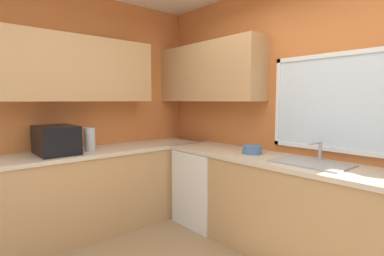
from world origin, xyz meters
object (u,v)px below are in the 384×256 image
(kettle, at_px, (90,139))
(sink_assembly, at_px, (311,162))
(dishwasher, at_px, (207,186))
(bowl, at_px, (252,149))
(microwave, at_px, (56,140))

(kettle, xyz_separation_m, sink_assembly, (1.90, 1.19, -0.11))
(sink_assembly, bearing_deg, kettle, -147.93)
(kettle, relative_size, sink_assembly, 0.40)
(sink_assembly, bearing_deg, dishwasher, -178.35)
(kettle, height_order, bowl, kettle)
(dishwasher, xyz_separation_m, sink_assembly, (1.26, 0.04, 0.49))
(kettle, bearing_deg, sink_assembly, 32.07)
(microwave, relative_size, sink_assembly, 0.77)
(microwave, height_order, bowl, microwave)
(bowl, bearing_deg, kettle, -137.00)
(dishwasher, distance_m, kettle, 1.45)
(dishwasher, relative_size, kettle, 3.49)
(microwave, bearing_deg, kettle, 86.62)
(dishwasher, xyz_separation_m, microwave, (-0.66, -1.49, 0.63))
(dishwasher, distance_m, bowl, 0.82)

